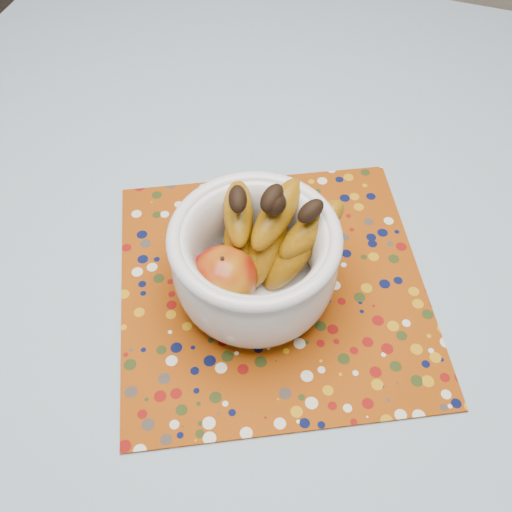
% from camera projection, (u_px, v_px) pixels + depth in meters
% --- Properties ---
extents(table, '(1.20, 1.20, 0.75)m').
position_uv_depth(table, '(266.00, 250.00, 0.94)').
color(table, brown).
rests_on(table, ground).
extents(tablecloth, '(1.32, 1.32, 0.01)m').
position_uv_depth(tablecloth, '(267.00, 217.00, 0.87)').
color(tablecloth, slate).
rests_on(tablecloth, table).
extents(placemat, '(0.53, 0.53, 0.00)m').
position_uv_depth(placemat, '(273.00, 287.00, 0.79)').
color(placemat, '#7F3306').
rests_on(placemat, tablecloth).
extents(fruit_bowl, '(0.23, 0.22, 0.17)m').
position_uv_depth(fruit_bowl, '(259.00, 253.00, 0.73)').
color(fruit_bowl, silver).
rests_on(fruit_bowl, placemat).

